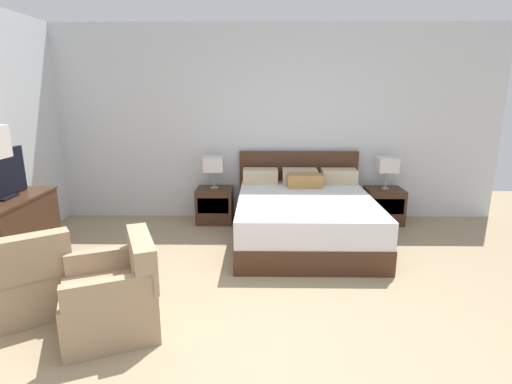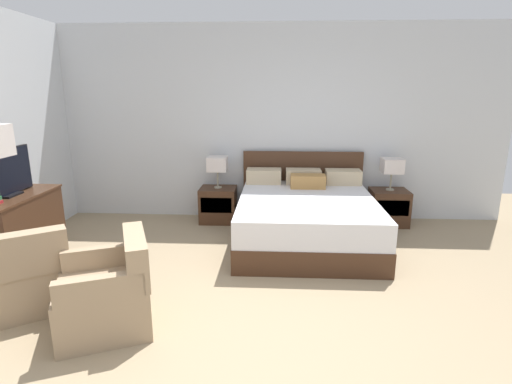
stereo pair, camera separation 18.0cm
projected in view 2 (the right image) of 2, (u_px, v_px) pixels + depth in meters
ground_plane at (244, 348)px, 2.97m from camera, size 9.72×9.72×0.00m
wall_back at (263, 124)px, 5.79m from camera, size 7.01×0.06×2.78m
bed at (306, 217)px, 5.03m from camera, size 1.73×2.02×1.01m
nightstand_left at (218, 205)px, 5.81m from camera, size 0.51×0.43×0.50m
nightstand_right at (389, 207)px, 5.68m from camera, size 0.51×0.43×0.50m
table_lamp_left at (217, 164)px, 5.66m from camera, size 0.27×0.27×0.45m
table_lamp_right at (392, 166)px, 5.53m from camera, size 0.27×0.27×0.45m
dresser at (15, 229)px, 4.32m from camera, size 0.55×1.09×0.79m
tv at (5, 174)px, 4.15m from camera, size 0.18×0.80×0.50m
armchair_by_window at (26, 277)px, 3.47m from camera, size 0.95×0.95×0.76m
armchair_companion at (109, 294)px, 3.19m from camera, size 0.90×0.89×0.76m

